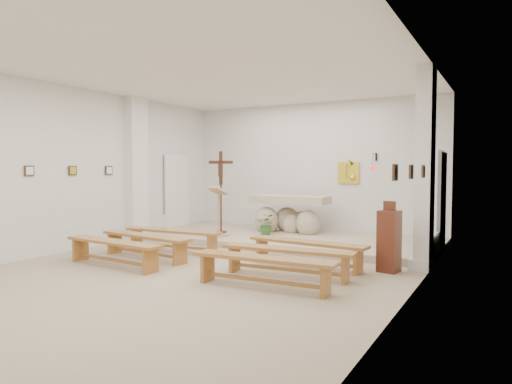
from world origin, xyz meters
The scene contains 29 objects.
ground centered at (0.00, 0.00, 0.00)m, with size 7.00×10.00×0.00m, color tan.
wall_left centered at (-3.49, 0.00, 1.75)m, with size 0.02×10.00×3.50m, color silver.
wall_right centered at (3.49, 0.00, 1.75)m, with size 0.02×10.00×3.50m, color silver.
wall_back centered at (0.00, 4.99, 1.75)m, with size 7.00×0.02×3.50m, color silver.
ceiling centered at (0.00, 0.00, 3.49)m, with size 7.00×10.00×0.02m, color silver.
sanctuary_platform centered at (0.00, 3.50, 0.07)m, with size 6.98×3.00×0.15m, color #BCA891.
pilaster_left centered at (-3.37, 2.00, 1.75)m, with size 0.26×0.55×3.50m, color white.
pilaster_right centered at (3.37, 2.00, 1.75)m, with size 0.26×0.55×3.50m, color white.
gold_wall_relief centered at (1.05, 4.96, 1.65)m, with size 0.55×0.04×0.55m, color gold.
sanctuary_lamp centered at (1.75, 4.71, 1.81)m, with size 0.11×0.36×0.44m.
station_frame_left_front centered at (-3.47, -0.80, 1.72)m, with size 0.03×0.20×0.20m, color #3B2B1A.
station_frame_left_mid centered at (-3.47, 0.20, 1.72)m, with size 0.03×0.20×0.20m, color #3B2B1A.
station_frame_left_rear centered at (-3.47, 1.20, 1.72)m, with size 0.03×0.20×0.20m, color #3B2B1A.
station_frame_right_front centered at (3.47, -0.80, 1.72)m, with size 0.03×0.20×0.20m, color #3B2B1A.
station_frame_right_mid centered at (3.47, 0.20, 1.72)m, with size 0.03×0.20×0.20m, color #3B2B1A.
station_frame_right_rear centered at (3.47, 1.20, 1.72)m, with size 0.03×0.20×0.20m, color #3B2B1A.
radiator_left centered at (-3.43, 2.70, 0.27)m, with size 0.10×0.85×0.52m, color silver.
radiator_right centered at (3.43, 2.70, 0.27)m, with size 0.10×0.85×0.52m, color silver.
altar centered at (-0.22, 4.11, 0.54)m, with size 1.98×0.92×1.01m.
lectern centered at (-1.37, 2.61, 0.74)m, with size 0.49×0.44×1.19m.
crucifix_stand centered at (-1.66, 3.16, 1.33)m, with size 0.60×0.27×2.04m.
potted_plant centered at (-0.49, 3.40, 0.41)m, with size 0.47×0.40×0.52m, color #2C6127.
donation_pedestal centered at (2.89, 1.48, 0.53)m, with size 0.38×0.38×1.21m.
bench_left_front centered at (-1.53, 1.13, 0.35)m, with size 2.25×0.51×0.47m.
bench_right_front centered at (1.53, 1.13, 0.35)m, with size 2.25×0.55×0.47m.
bench_left_second centered at (-1.53, 0.30, 0.35)m, with size 2.26×0.63×0.47m.
bench_right_second centered at (1.53, 0.30, 0.35)m, with size 2.25×0.52×0.47m.
bench_left_third centered at (-1.53, -0.53, 0.35)m, with size 2.25×0.55×0.47m.
bench_right_third centered at (1.53, -0.53, 0.35)m, with size 2.24×0.45×0.47m.
Camera 1 is at (4.68, -6.36, 1.77)m, focal length 32.00 mm.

